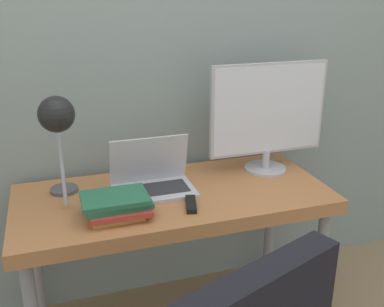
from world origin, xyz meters
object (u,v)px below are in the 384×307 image
laptop (152,180)px  book_stack (117,205)px  desk_lamp (57,123)px  monitor (268,114)px

laptop → book_stack: bearing=-135.4°
desk_lamp → laptop: bearing=7.6°
laptop → desk_lamp: size_ratio=0.74×
laptop → desk_lamp: (-0.36, -0.05, 0.30)m
book_stack → monitor: bearing=18.2°
laptop → book_stack: 0.25m
monitor → book_stack: (-0.75, -0.25, -0.23)m
laptop → book_stack: laptop is taller
laptop → monitor: size_ratio=0.60×
desk_lamp → book_stack: (0.18, -0.13, -0.31)m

